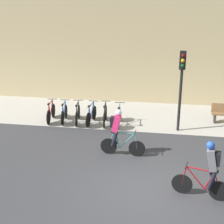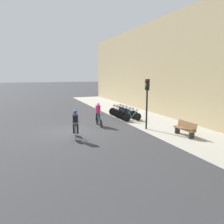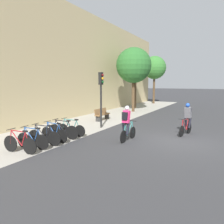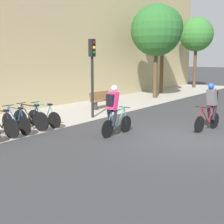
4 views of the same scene
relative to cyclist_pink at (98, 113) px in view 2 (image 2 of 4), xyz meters
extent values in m
plane|color=#333335|center=(1.15, -2.18, -0.95)|extent=(200.00, 200.00, 0.00)
cube|color=#A39E93|center=(1.15, 4.57, -0.94)|extent=(44.00, 4.50, 0.01)
cube|color=tan|center=(1.15, 7.12, 3.49)|extent=(44.00, 0.60, 8.86)
cylinder|color=black|center=(0.70, -0.03, -0.64)|extent=(0.61, 0.06, 0.61)
cylinder|color=black|center=(-0.34, 0.01, -0.64)|extent=(0.61, 0.06, 0.61)
cylinder|color=teal|center=(0.35, -0.01, -0.36)|extent=(0.57, 0.06, 0.62)
cylinder|color=teal|center=(-0.04, 0.00, -0.37)|extent=(0.27, 0.05, 0.58)
cylinder|color=teal|center=(0.23, -0.01, -0.08)|extent=(0.78, 0.07, 0.07)
cylinder|color=teal|center=(-0.13, 0.01, -0.65)|extent=(0.42, 0.05, 0.05)
cylinder|color=teal|center=(-0.25, 0.01, -0.37)|extent=(0.22, 0.04, 0.56)
cylinder|color=teal|center=(0.66, -0.03, -0.35)|extent=(0.12, 0.04, 0.59)
cylinder|color=black|center=(0.62, -0.03, -0.02)|extent=(0.05, 0.46, 0.03)
cube|color=black|center=(-0.15, 0.01, -0.05)|extent=(0.20, 0.09, 0.06)
cube|color=#E52866|center=(-0.05, 0.00, 0.28)|extent=(0.33, 0.33, 0.63)
sphere|color=silver|center=(0.03, 0.00, 0.69)|extent=(0.23, 0.23, 0.22)
cylinder|color=black|center=(-0.11, -0.11, -0.30)|extent=(0.28, 0.12, 0.56)
cylinder|color=black|center=(-0.10, 0.11, -0.30)|extent=(0.24, 0.12, 0.56)
cube|color=black|center=(-0.19, 0.01, 0.33)|extent=(0.15, 0.27, 0.36)
cylinder|color=black|center=(2.20, -2.19, -0.65)|extent=(0.60, 0.16, 0.60)
cylinder|color=black|center=(3.21, -2.40, -0.65)|extent=(0.60, 0.16, 0.60)
cylinder|color=maroon|center=(2.54, -2.26, -0.36)|extent=(0.56, 0.16, 0.62)
cylinder|color=maroon|center=(2.92, -2.34, -0.38)|extent=(0.27, 0.09, 0.58)
cylinder|color=maroon|center=(2.65, -2.28, -0.08)|extent=(0.76, 0.20, 0.07)
cylinder|color=maroon|center=(3.01, -2.36, -0.65)|extent=(0.41, 0.12, 0.05)
cylinder|color=maroon|center=(3.12, -2.38, -0.37)|extent=(0.22, 0.08, 0.56)
cylinder|color=maroon|center=(2.24, -2.19, -0.36)|extent=(0.12, 0.06, 0.59)
cylinder|color=black|center=(2.28, -2.20, -0.03)|extent=(0.12, 0.46, 0.03)
cube|color=black|center=(3.03, -2.36, -0.06)|extent=(0.21, 0.12, 0.06)
cube|color=#5B5B60|center=(2.93, -2.34, 0.27)|extent=(0.38, 0.38, 0.63)
sphere|color=#1E47AD|center=(2.85, -2.33, 0.68)|extent=(0.26, 0.26, 0.22)
cylinder|color=black|center=(3.00, -2.24, -0.30)|extent=(0.29, 0.16, 0.56)
cylinder|color=black|center=(2.96, -2.46, -0.30)|extent=(0.26, 0.16, 0.56)
cube|color=black|center=(3.07, -2.37, 0.32)|extent=(0.19, 0.28, 0.36)
cylinder|color=black|center=(-3.72, 3.55, -0.60)|extent=(0.12, 0.68, 0.68)
cylinder|color=black|center=(-3.60, 2.57, -0.60)|extent=(0.12, 0.68, 0.68)
cylinder|color=maroon|center=(-3.68, 3.22, -0.32)|extent=(0.10, 0.54, 0.62)
cylinder|color=maroon|center=(-3.64, 2.86, -0.34)|extent=(0.07, 0.26, 0.58)
cylinder|color=maroon|center=(-3.67, 3.11, -0.04)|extent=(0.13, 0.73, 0.07)
cylinder|color=maroon|center=(-3.63, 2.77, -0.61)|extent=(0.08, 0.40, 0.05)
cylinder|color=maroon|center=(-3.61, 2.66, -0.33)|extent=(0.06, 0.21, 0.56)
cylinder|color=maroon|center=(-3.72, 3.51, -0.31)|extent=(0.05, 0.12, 0.58)
cylinder|color=black|center=(-3.71, 3.47, 0.02)|extent=(0.46, 0.08, 0.03)
cube|color=black|center=(-3.63, 2.75, -0.01)|extent=(0.10, 0.21, 0.06)
cylinder|color=black|center=(-3.07, 3.54, -0.61)|extent=(0.13, 0.67, 0.67)
cylinder|color=black|center=(-2.94, 2.59, -0.61)|extent=(0.13, 0.67, 0.67)
cylinder|color=#1E478C|center=(-3.03, 3.21, -0.33)|extent=(0.11, 0.53, 0.62)
cylinder|color=#1E478C|center=(-2.98, 2.86, -0.34)|extent=(0.07, 0.25, 0.58)
cylinder|color=#1E478C|center=(-3.01, 3.11, -0.04)|extent=(0.14, 0.71, 0.07)
cylinder|color=#1E478C|center=(-2.97, 2.78, -0.62)|extent=(0.08, 0.38, 0.05)
cylinder|color=#1E478C|center=(-2.95, 2.67, -0.33)|extent=(0.06, 0.21, 0.56)
cylinder|color=#1E478C|center=(-3.07, 3.50, -0.32)|extent=(0.05, 0.12, 0.58)
cylinder|color=black|center=(-3.06, 3.46, 0.01)|extent=(0.46, 0.09, 0.03)
cube|color=black|center=(-2.97, 2.76, -0.02)|extent=(0.11, 0.21, 0.06)
cylinder|color=black|center=(-2.43, 3.58, -0.61)|extent=(0.14, 0.67, 0.68)
cylinder|color=black|center=(-2.27, 2.54, -0.61)|extent=(0.14, 0.67, 0.68)
cylinder|color=black|center=(-2.38, 3.23, -0.33)|extent=(0.13, 0.58, 0.62)
cylinder|color=black|center=(-2.32, 2.84, -0.34)|extent=(0.08, 0.27, 0.58)
cylinder|color=black|center=(-2.36, 3.11, -0.04)|extent=(0.16, 0.78, 0.07)
cylinder|color=black|center=(-2.30, 2.75, -0.62)|extent=(0.10, 0.42, 0.05)
cylinder|color=black|center=(-2.29, 2.63, -0.33)|extent=(0.07, 0.22, 0.56)
cylinder|color=black|center=(-2.43, 3.54, -0.32)|extent=(0.05, 0.12, 0.59)
cylinder|color=black|center=(-2.42, 3.50, 0.01)|extent=(0.46, 0.10, 0.03)
cube|color=black|center=(-2.30, 2.73, -0.02)|extent=(0.11, 0.21, 0.06)
cylinder|color=black|center=(-1.67, 3.57, -0.61)|extent=(0.07, 0.67, 0.67)
cylinder|color=black|center=(-1.73, 2.55, -0.61)|extent=(0.07, 0.67, 0.67)
cylinder|color=#1E478C|center=(-1.69, 3.23, -0.33)|extent=(0.07, 0.56, 0.62)
cylinder|color=#1E478C|center=(-1.71, 2.85, -0.34)|extent=(0.05, 0.26, 0.58)
cylinder|color=#1E478C|center=(-1.70, 3.11, -0.04)|extent=(0.08, 0.76, 0.07)
cylinder|color=#1E478C|center=(-1.72, 2.76, -0.62)|extent=(0.05, 0.41, 0.05)
cylinder|color=#1E478C|center=(-1.72, 2.64, -0.33)|extent=(0.04, 0.22, 0.56)
cylinder|color=#1E478C|center=(-1.67, 3.53, -0.32)|extent=(0.04, 0.12, 0.59)
cylinder|color=black|center=(-1.68, 3.49, 0.01)|extent=(0.46, 0.05, 0.03)
cube|color=black|center=(-1.72, 2.74, -0.02)|extent=(0.09, 0.20, 0.06)
cylinder|color=black|center=(-1.10, 3.58, -0.59)|extent=(0.11, 0.71, 0.71)
cylinder|color=black|center=(-0.99, 2.54, -0.59)|extent=(0.11, 0.71, 0.71)
cylinder|color=black|center=(-1.06, 3.23, -0.31)|extent=(0.10, 0.58, 0.62)
cylinder|color=black|center=(-1.02, 2.84, -0.32)|extent=(0.07, 0.27, 0.58)
cylinder|color=black|center=(-1.05, 3.11, -0.02)|extent=(0.12, 0.78, 0.07)
cylinder|color=black|center=(-1.01, 2.75, -0.60)|extent=(0.07, 0.42, 0.05)
cylinder|color=black|center=(-1.00, 2.63, -0.31)|extent=(0.05, 0.22, 0.56)
cylinder|color=black|center=(-1.09, 3.54, -0.30)|extent=(0.05, 0.12, 0.59)
cylinder|color=black|center=(-1.09, 3.50, 0.03)|extent=(0.46, 0.07, 0.03)
cube|color=black|center=(-1.01, 2.73, 0.00)|extent=(0.10, 0.21, 0.06)
cylinder|color=black|center=(-0.43, 3.59, -0.63)|extent=(0.09, 0.63, 0.63)
cylinder|color=black|center=(-0.35, 2.54, -0.63)|extent=(0.09, 0.63, 0.63)
cylinder|color=teal|center=(-0.40, 3.23, -0.35)|extent=(0.09, 0.58, 0.62)
cylinder|color=teal|center=(-0.37, 2.84, -0.36)|extent=(0.06, 0.27, 0.58)
cylinder|color=teal|center=(-0.39, 3.11, -0.06)|extent=(0.10, 0.78, 0.07)
cylinder|color=teal|center=(-0.36, 2.75, -0.64)|extent=(0.07, 0.42, 0.05)
cylinder|color=teal|center=(-0.35, 2.63, -0.35)|extent=(0.05, 0.22, 0.56)
cylinder|color=teal|center=(-0.43, 3.55, -0.34)|extent=(0.05, 0.12, 0.59)
cylinder|color=black|center=(-0.43, 3.50, -0.01)|extent=(0.46, 0.07, 0.03)
cube|color=black|center=(-0.36, 2.72, -0.04)|extent=(0.10, 0.21, 0.06)
cylinder|color=black|center=(2.26, 2.79, 0.79)|extent=(0.12, 0.12, 3.47)
cube|color=black|center=(2.26, 2.79, 2.15)|extent=(0.26, 0.20, 0.76)
sphere|color=#590C0C|center=(2.26, 2.67, 2.35)|extent=(0.15, 0.15, 0.15)
sphere|color=orange|center=(2.26, 2.67, 2.15)|extent=(0.15, 0.15, 0.15)
sphere|color=#0C4719|center=(2.26, 2.67, 1.94)|extent=(0.15, 0.15, 0.15)
cube|color=brown|center=(4.65, 4.10, -0.50)|extent=(1.65, 0.40, 0.08)
cube|color=brown|center=(4.65, 4.28, -0.26)|extent=(1.65, 0.12, 0.40)
cube|color=#2D2D2D|center=(3.99, 4.10, -0.72)|extent=(0.08, 0.36, 0.45)
cube|color=#2D2D2D|center=(5.31, 4.10, -0.72)|extent=(0.08, 0.36, 0.45)
camera|label=1|loc=(1.49, -10.28, 4.18)|focal=50.00mm
camera|label=2|loc=(15.22, -4.94, 2.83)|focal=35.00mm
camera|label=3|loc=(-9.44, -4.24, 1.88)|focal=35.00mm
camera|label=4|loc=(-8.47, -6.04, 1.64)|focal=50.00mm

